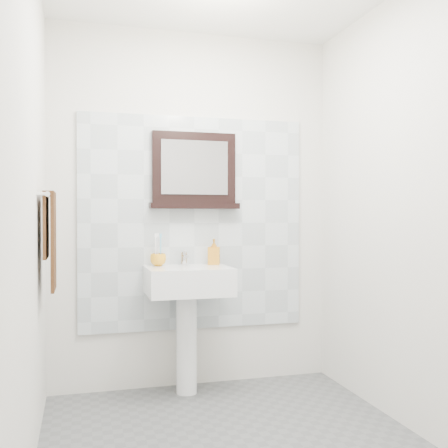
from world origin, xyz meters
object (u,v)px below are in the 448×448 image
(soap_dispenser, at_px, (214,252))
(pedestal_sink, at_px, (188,294))
(framed_mirror, at_px, (194,173))
(hand_towel, at_px, (50,233))
(toothbrush_cup, at_px, (158,260))

(soap_dispenser, bearing_deg, pedestal_sink, -131.20)
(framed_mirror, relative_size, hand_towel, 1.15)
(soap_dispenser, relative_size, hand_towel, 0.33)
(pedestal_sink, height_order, soap_dispenser, soap_dispenser)
(toothbrush_cup, xyz_separation_m, hand_towel, (-0.67, -0.47, 0.20))
(soap_dispenser, bearing_deg, framed_mirror, 171.69)
(hand_towel, bearing_deg, pedestal_sink, 22.24)
(soap_dispenser, relative_size, framed_mirror, 0.29)
(toothbrush_cup, relative_size, soap_dispenser, 0.59)
(pedestal_sink, distance_m, soap_dispenser, 0.37)
(soap_dispenser, xyz_separation_m, hand_towel, (-1.06, -0.47, 0.15))
(framed_mirror, distance_m, hand_towel, 1.15)
(toothbrush_cup, bearing_deg, framed_mirror, 14.70)
(pedestal_sink, xyz_separation_m, hand_towel, (-0.85, -0.35, 0.43))
(pedestal_sink, relative_size, framed_mirror, 1.52)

